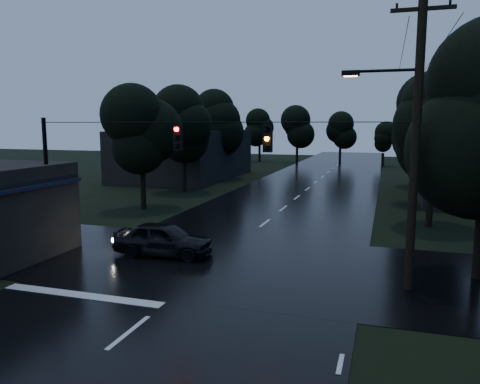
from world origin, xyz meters
The scene contains 14 objects.
main_road centered at (0.00, 30.00, 0.00)m, with size 12.00×120.00×0.02m, color black.
cross_street centered at (0.00, 12.00, 0.00)m, with size 60.00×9.00×0.02m, color black.
building_far_left centered at (-14.00, 40.00, 2.50)m, with size 10.00×16.00×5.00m, color black.
utility_pole_main centered at (7.41, 11.00, 5.26)m, with size 3.50×0.30×10.00m.
utility_pole_far centered at (8.30, 28.00, 3.88)m, with size 2.00×0.30×7.50m.
anchor_pole_left centered at (-7.50, 11.00, 3.00)m, with size 0.18×0.18×6.00m, color black.
span_signals centered at (0.56, 10.99, 5.24)m, with size 15.00×0.37×1.12m.
tree_left_a centered at (-9.00, 22.00, 5.24)m, with size 3.92×3.92×8.26m.
tree_left_b centered at (-9.60, 30.00, 5.62)m, with size 4.20×4.20×8.85m.
tree_left_c centered at (-10.20, 40.00, 5.99)m, with size 4.48×4.48×9.44m.
tree_right_a centered at (9.00, 22.00, 5.62)m, with size 4.20×4.20×8.85m.
tree_right_b centered at (9.60, 30.00, 5.99)m, with size 4.48×4.48×9.44m.
tree_right_c centered at (10.20, 40.00, 6.37)m, with size 4.76×4.76×10.03m.
car centered at (-2.57, 12.26, 0.74)m, with size 1.75×4.35×1.48m, color black.
Camera 1 is at (6.63, -5.75, 5.75)m, focal length 35.00 mm.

